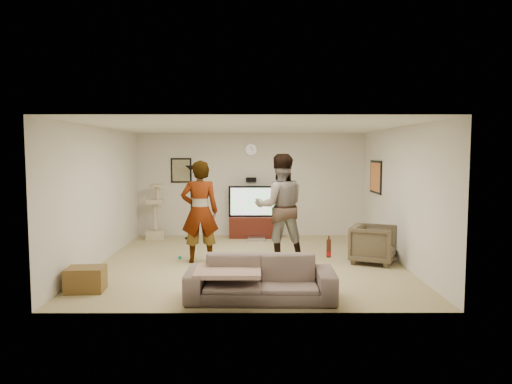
{
  "coord_description": "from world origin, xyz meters",
  "views": [
    {
      "loc": [
        0.08,
        -8.46,
        2.04
      ],
      "look_at": [
        0.11,
        0.2,
        1.29
      ],
      "focal_mm": 32.39,
      "sensor_mm": 36.0,
      "label": 1
    }
  ],
  "objects_px": {
    "person_left": "(200,212)",
    "armchair": "(373,244)",
    "floor_lamp": "(191,202)",
    "sofa": "(260,279)",
    "tv": "(255,201)",
    "person_right": "(280,207)",
    "side_table": "(86,279)",
    "beer_bottle": "(329,248)",
    "cat_tree": "(155,211)",
    "tv_stand": "(255,227)"
  },
  "relations": [
    {
      "from": "tv",
      "to": "beer_bottle",
      "type": "relative_size",
      "value": 4.97
    },
    {
      "from": "tv",
      "to": "cat_tree",
      "type": "relative_size",
      "value": 0.95
    },
    {
      "from": "sofa",
      "to": "person_right",
      "type": "bearing_deg",
      "value": 81.79
    },
    {
      "from": "side_table",
      "to": "sofa",
      "type": "bearing_deg",
      "value": -8.77
    },
    {
      "from": "person_right",
      "to": "beer_bottle",
      "type": "relative_size",
      "value": 8.05
    },
    {
      "from": "person_left",
      "to": "person_right",
      "type": "height_order",
      "value": "person_right"
    },
    {
      "from": "cat_tree",
      "to": "beer_bottle",
      "type": "bearing_deg",
      "value": -53.4
    },
    {
      "from": "tv_stand",
      "to": "tv",
      "type": "distance_m",
      "value": 0.62
    },
    {
      "from": "armchair",
      "to": "cat_tree",
      "type": "bearing_deg",
      "value": 86.34
    },
    {
      "from": "floor_lamp",
      "to": "armchair",
      "type": "xyz_separation_m",
      "value": [
        3.68,
        -2.41,
        -0.51
      ]
    },
    {
      "from": "tv_stand",
      "to": "floor_lamp",
      "type": "relative_size",
      "value": 0.7
    },
    {
      "from": "tv",
      "to": "floor_lamp",
      "type": "relative_size",
      "value": 0.72
    },
    {
      "from": "floor_lamp",
      "to": "armchair",
      "type": "bearing_deg",
      "value": -33.23
    },
    {
      "from": "cat_tree",
      "to": "person_left",
      "type": "relative_size",
      "value": 0.69
    },
    {
      "from": "floor_lamp",
      "to": "person_right",
      "type": "bearing_deg",
      "value": -46.38
    },
    {
      "from": "floor_lamp",
      "to": "sofa",
      "type": "xyz_separation_m",
      "value": [
        1.57,
        -4.54,
        -0.56
      ]
    },
    {
      "from": "tv_stand",
      "to": "armchair",
      "type": "relative_size",
      "value": 1.55
    },
    {
      "from": "tv",
      "to": "person_left",
      "type": "distance_m",
      "value": 2.72
    },
    {
      "from": "tv_stand",
      "to": "beer_bottle",
      "type": "relative_size",
      "value": 4.8
    },
    {
      "from": "sofa",
      "to": "beer_bottle",
      "type": "distance_m",
      "value": 1.03
    },
    {
      "from": "sofa",
      "to": "beer_bottle",
      "type": "bearing_deg",
      "value": 1.11
    },
    {
      "from": "tv",
      "to": "side_table",
      "type": "distance_m",
      "value": 5.04
    },
    {
      "from": "side_table",
      "to": "floor_lamp",
      "type": "bearing_deg",
      "value": 76.56
    },
    {
      "from": "armchair",
      "to": "side_table",
      "type": "xyz_separation_m",
      "value": [
        -4.67,
        -1.73,
        -0.17
      ]
    },
    {
      "from": "person_left",
      "to": "armchair",
      "type": "bearing_deg",
      "value": 170.64
    },
    {
      "from": "cat_tree",
      "to": "armchair",
      "type": "distance_m",
      "value": 5.14
    },
    {
      "from": "floor_lamp",
      "to": "person_left",
      "type": "height_order",
      "value": "person_left"
    },
    {
      "from": "person_left",
      "to": "person_right",
      "type": "bearing_deg",
      "value": -178.14
    },
    {
      "from": "floor_lamp",
      "to": "person_right",
      "type": "relative_size",
      "value": 0.86
    },
    {
      "from": "tv_stand",
      "to": "person_left",
      "type": "xyz_separation_m",
      "value": [
        -1.01,
        -2.52,
        0.7
      ]
    },
    {
      "from": "person_right",
      "to": "armchair",
      "type": "height_order",
      "value": "person_right"
    },
    {
      "from": "tv",
      "to": "side_table",
      "type": "relative_size",
      "value": 2.31
    },
    {
      "from": "beer_bottle",
      "to": "tv",
      "type": "bearing_deg",
      "value": 102.18
    },
    {
      "from": "cat_tree",
      "to": "beer_bottle",
      "type": "distance_m",
      "value": 5.65
    },
    {
      "from": "armchair",
      "to": "floor_lamp",
      "type": "bearing_deg",
      "value": 81.03
    },
    {
      "from": "person_right",
      "to": "side_table",
      "type": "bearing_deg",
      "value": 28.48
    },
    {
      "from": "tv_stand",
      "to": "sofa",
      "type": "xyz_separation_m",
      "value": [
        0.08,
        -4.72,
        0.05
      ]
    },
    {
      "from": "person_left",
      "to": "tv_stand",
      "type": "bearing_deg",
      "value": -119.95
    },
    {
      "from": "person_right",
      "to": "tv",
      "type": "bearing_deg",
      "value": -84.28
    },
    {
      "from": "armchair",
      "to": "side_table",
      "type": "distance_m",
      "value": 4.98
    },
    {
      "from": "tv",
      "to": "person_left",
      "type": "bearing_deg",
      "value": -111.92
    },
    {
      "from": "sofa",
      "to": "tv",
      "type": "bearing_deg",
      "value": 92.09
    },
    {
      "from": "tv_stand",
      "to": "sofa",
      "type": "height_order",
      "value": "sofa"
    },
    {
      "from": "tv_stand",
      "to": "person_left",
      "type": "relative_size",
      "value": 0.63
    },
    {
      "from": "beer_bottle",
      "to": "tv_stand",
      "type": "bearing_deg",
      "value": 102.18
    },
    {
      "from": "tv_stand",
      "to": "side_table",
      "type": "relative_size",
      "value": 2.23
    },
    {
      "from": "sofa",
      "to": "beer_bottle",
      "type": "xyz_separation_m",
      "value": [
        0.94,
        0.0,
        0.42
      ]
    },
    {
      "from": "tv",
      "to": "person_right",
      "type": "xyz_separation_m",
      "value": [
        0.48,
        -2.26,
        0.14
      ]
    },
    {
      "from": "person_left",
      "to": "armchair",
      "type": "height_order",
      "value": "person_left"
    },
    {
      "from": "floor_lamp",
      "to": "beer_bottle",
      "type": "relative_size",
      "value": 6.89
    }
  ]
}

